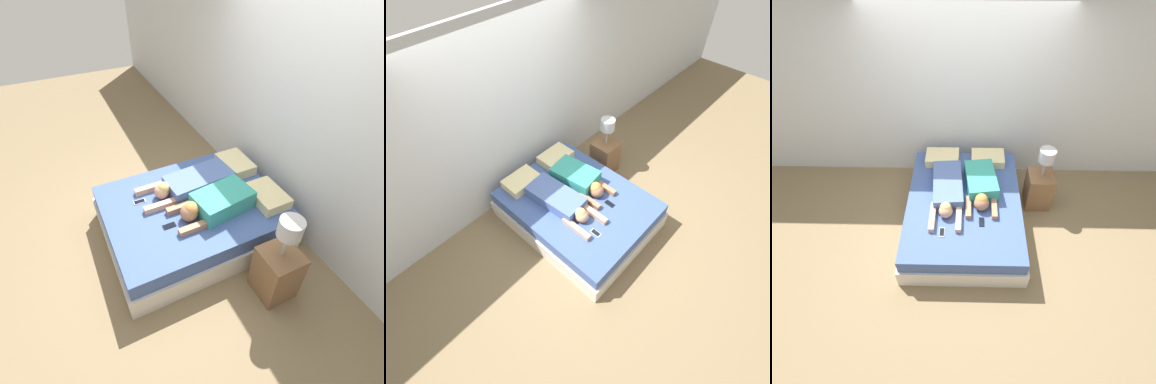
{
  "view_description": "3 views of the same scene",
  "coord_description": "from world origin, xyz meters",
  "views": [
    {
      "loc": [
        2.22,
        -1.07,
        2.8
      ],
      "look_at": [
        0.0,
        0.0,
        0.62
      ],
      "focal_mm": 28.0,
      "sensor_mm": 36.0,
      "label": 1
    },
    {
      "loc": [
        -1.91,
        -1.76,
        3.65
      ],
      "look_at": [
        0.0,
        0.0,
        0.62
      ],
      "focal_mm": 28.0,
      "sensor_mm": 36.0,
      "label": 2
    },
    {
      "loc": [
        0.06,
        -2.64,
        3.46
      ],
      "look_at": [
        0.0,
        0.0,
        0.62
      ],
      "focal_mm": 28.0,
      "sensor_mm": 36.0,
      "label": 3
    }
  ],
  "objects": [
    {
      "name": "ground_plane",
      "position": [
        0.0,
        0.0,
        0.0
      ],
      "size": [
        12.0,
        12.0,
        0.0
      ],
      "primitive_type": "plane",
      "color": "#7F6B4C"
    },
    {
      "name": "pillow_head_left",
      "position": [
        -0.34,
        0.78,
        0.54
      ],
      "size": [
        0.48,
        0.34,
        0.13
      ],
      "color": "beige",
      "rests_on": "bed"
    },
    {
      "name": "pillow_head_right",
      "position": [
        0.34,
        0.78,
        0.54
      ],
      "size": [
        0.48,
        0.34,
        0.13
      ],
      "color": "beige",
      "rests_on": "bed"
    },
    {
      "name": "wall_back",
      "position": [
        0.0,
        1.15,
        1.3
      ],
      "size": [
        12.0,
        0.06,
        2.6
      ],
      "color": "silver",
      "rests_on": "ground_plane"
    },
    {
      "name": "cell_phone_right",
      "position": [
        0.23,
        -0.37,
        0.48
      ],
      "size": [
        0.06,
        0.14,
        0.01
      ],
      "color": "black",
      "rests_on": "bed"
    },
    {
      "name": "person_left",
      "position": [
        -0.22,
        0.1,
        0.56
      ],
      "size": [
        0.45,
        1.15,
        0.2
      ],
      "color": "#4C66A5",
      "rests_on": "bed"
    },
    {
      "name": "nightstand",
      "position": [
        1.08,
        0.39,
        0.35
      ],
      "size": [
        0.36,
        0.36,
        1.02
      ],
      "color": "brown",
      "rests_on": "ground_plane"
    },
    {
      "name": "cell_phone_left",
      "position": [
        -0.26,
        -0.54,
        0.48
      ],
      "size": [
        0.06,
        0.14,
        0.01
      ],
      "color": "silver",
      "rests_on": "bed"
    },
    {
      "name": "bed",
      "position": [
        0.0,
        0.0,
        0.23
      ],
      "size": [
        1.56,
        2.01,
        0.47
      ],
      "color": "beige",
      "rests_on": "ground_plane"
    },
    {
      "name": "person_right",
      "position": [
        0.23,
        0.17,
        0.58
      ],
      "size": [
        0.47,
        0.92,
        0.22
      ],
      "color": "teal",
      "rests_on": "bed"
    }
  ]
}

